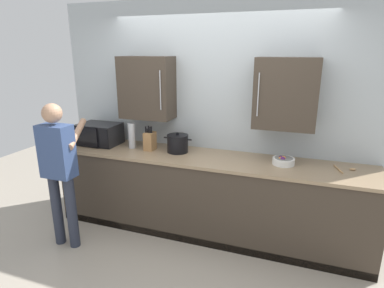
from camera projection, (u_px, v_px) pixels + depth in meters
The scene contains 10 objects.
ground_plane at pixel (182, 271), 3.16m from camera, with size 9.52×9.52×0.00m, color #9E9384.
back_wall_tiled at pixel (215, 111), 3.77m from camera, with size 3.96×0.44×2.68m.
counter_unit at pixel (205, 195), 3.73m from camera, with size 3.65×0.68×0.95m.
microwave_oven at pixel (98, 134), 4.07m from camera, with size 0.51×0.40×0.26m.
wooden_spoon at pixel (346, 169), 3.20m from camera, with size 0.21×0.22×0.02m.
fruit_bowl at pixel (283, 161), 3.35m from camera, with size 0.23×0.23×0.09m.
thermos_flask at pixel (132, 136), 3.89m from camera, with size 0.09×0.09×0.31m.
stock_pot at pixel (178, 143), 3.74m from camera, with size 0.35×0.25×0.24m.
knife_block at pixel (150, 141), 3.82m from camera, with size 0.11×0.15×0.30m.
person_figure at pixel (59, 164), 3.35m from camera, with size 0.44×0.61×1.60m.
Camera 1 is at (1.00, -2.49, 2.11)m, focal length 29.78 mm.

